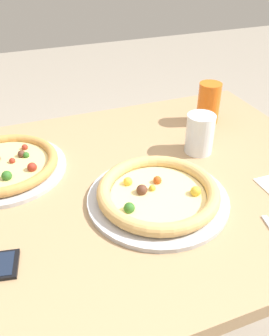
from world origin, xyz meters
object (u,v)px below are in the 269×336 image
object	(u,v)px
pizza_near	(158,194)
drink_cup_colored	(209,103)
water_cup_clear	(200,133)
pizza_far	(4,165)

from	to	relation	value
pizza_near	drink_cup_colored	xyz separation A→B (m)	(0.34, 0.33, 0.05)
pizza_near	water_cup_clear	size ratio (longest dim) A/B	2.94
drink_cup_colored	water_cup_clear	xyz separation A→B (m)	(-0.13, -0.16, -0.01)
pizza_far	water_cup_clear	distance (m)	0.57
pizza_near	pizza_far	distance (m)	0.44
pizza_far	pizza_near	bearing A→B (deg)	-38.29
water_cup_clear	drink_cup_colored	bearing A→B (deg)	52.41
pizza_far	drink_cup_colored	bearing A→B (deg)	5.09
pizza_near	drink_cup_colored	world-z (taller)	drink_cup_colored
drink_cup_colored	pizza_far	bearing A→B (deg)	-174.91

